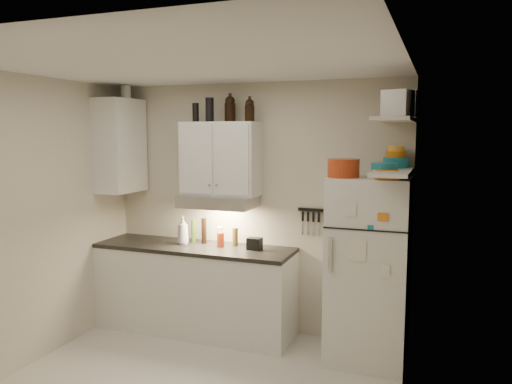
% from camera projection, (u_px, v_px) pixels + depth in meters
% --- Properties ---
extents(ceiling, '(3.20, 3.00, 0.02)m').
position_uv_depth(ceiling, '(182.00, 62.00, 3.69)').
color(ceiling, white).
rests_on(ceiling, ground).
extents(back_wall, '(3.20, 0.02, 2.60)m').
position_uv_depth(back_wall, '(254.00, 208.00, 5.25)').
color(back_wall, beige).
rests_on(back_wall, ground).
extents(left_wall, '(0.02, 3.00, 2.60)m').
position_uv_depth(left_wall, '(23.00, 223.00, 4.40)').
color(left_wall, beige).
rests_on(left_wall, ground).
extents(right_wall, '(0.02, 3.00, 2.60)m').
position_uv_depth(right_wall, '(401.00, 253.00, 3.28)').
color(right_wall, beige).
rests_on(right_wall, ground).
extents(base_cabinet, '(2.10, 0.60, 0.88)m').
position_uv_depth(base_cabinet, '(195.00, 290.00, 5.25)').
color(base_cabinet, white).
rests_on(base_cabinet, floor).
extents(countertop, '(2.10, 0.62, 0.04)m').
position_uv_depth(countertop, '(194.00, 247.00, 5.20)').
color(countertop, black).
rests_on(countertop, base_cabinet).
extents(upper_cabinet, '(0.80, 0.33, 0.75)m').
position_uv_depth(upper_cabinet, '(221.00, 159.00, 5.13)').
color(upper_cabinet, white).
rests_on(upper_cabinet, back_wall).
extents(side_cabinet, '(0.33, 0.55, 1.00)m').
position_uv_depth(side_cabinet, '(120.00, 146.00, 5.38)').
color(side_cabinet, white).
rests_on(side_cabinet, left_wall).
extents(range_hood, '(0.76, 0.46, 0.12)m').
position_uv_depth(range_hood, '(219.00, 201.00, 5.12)').
color(range_hood, silver).
rests_on(range_hood, back_wall).
extents(fridge, '(0.70, 0.68, 1.70)m').
position_uv_depth(fridge, '(369.00, 270.00, 4.54)').
color(fridge, silver).
rests_on(fridge, floor).
extents(shelf_hi, '(0.30, 0.95, 0.03)m').
position_uv_depth(shelf_hi, '(395.00, 120.00, 4.19)').
color(shelf_hi, white).
rests_on(shelf_hi, right_wall).
extents(shelf_lo, '(0.30, 0.95, 0.03)m').
position_uv_depth(shelf_lo, '(393.00, 172.00, 4.24)').
color(shelf_lo, white).
rests_on(shelf_lo, right_wall).
extents(knife_strip, '(0.42, 0.02, 0.03)m').
position_uv_depth(knife_strip, '(319.00, 210.00, 4.98)').
color(knife_strip, black).
rests_on(knife_strip, back_wall).
extents(dutch_oven, '(0.30, 0.30, 0.16)m').
position_uv_depth(dutch_oven, '(343.00, 168.00, 4.38)').
color(dutch_oven, '#A13212').
rests_on(dutch_oven, fridge).
extents(book_stack, '(0.23, 0.27, 0.08)m').
position_uv_depth(book_stack, '(386.00, 174.00, 4.21)').
color(book_stack, orange).
rests_on(book_stack, fridge).
extents(spice_jar, '(0.07, 0.07, 0.09)m').
position_uv_depth(spice_jar, '(379.00, 173.00, 4.28)').
color(spice_jar, silver).
rests_on(spice_jar, fridge).
extents(stock_pot, '(0.29, 0.29, 0.19)m').
position_uv_depth(stock_pot, '(406.00, 108.00, 4.46)').
color(stock_pot, silver).
rests_on(stock_pot, shelf_hi).
extents(tin_a, '(0.23, 0.21, 0.21)m').
position_uv_depth(tin_a, '(404.00, 104.00, 4.08)').
color(tin_a, '#AAAAAD').
rests_on(tin_a, shelf_hi).
extents(tin_b, '(0.24, 0.24, 0.20)m').
position_uv_depth(tin_b, '(398.00, 103.00, 3.81)').
color(tin_b, '#AAAAAD').
rests_on(tin_b, shelf_hi).
extents(bowl_teal, '(0.23, 0.23, 0.09)m').
position_uv_depth(bowl_teal, '(396.00, 163.00, 4.51)').
color(bowl_teal, '#187489').
rests_on(bowl_teal, shelf_lo).
extents(bowl_orange, '(0.18, 0.18, 0.06)m').
position_uv_depth(bowl_orange, '(396.00, 154.00, 4.53)').
color(bowl_orange, '#C26812').
rests_on(bowl_orange, bowl_teal).
extents(bowl_yellow, '(0.14, 0.14, 0.05)m').
position_uv_depth(bowl_yellow, '(396.00, 149.00, 4.53)').
color(bowl_yellow, '#F7AB2B').
rests_on(bowl_yellow, bowl_orange).
extents(plates, '(0.24, 0.24, 0.06)m').
position_uv_depth(plates, '(384.00, 166.00, 4.29)').
color(plates, '#187489').
rests_on(plates, shelf_lo).
extents(growler_a, '(0.12, 0.12, 0.27)m').
position_uv_depth(growler_a, '(230.00, 109.00, 5.06)').
color(growler_a, black).
rests_on(growler_a, upper_cabinet).
extents(growler_b, '(0.12, 0.12, 0.23)m').
position_uv_depth(growler_b, '(250.00, 110.00, 4.96)').
color(growler_b, black).
rests_on(growler_b, upper_cabinet).
extents(thermos_a, '(0.11, 0.11, 0.24)m').
position_uv_depth(thermos_a, '(210.00, 110.00, 5.03)').
color(thermos_a, black).
rests_on(thermos_a, upper_cabinet).
extents(thermos_b, '(0.08, 0.08, 0.19)m').
position_uv_depth(thermos_b, '(196.00, 113.00, 5.12)').
color(thermos_b, black).
rests_on(thermos_b, upper_cabinet).
extents(side_jar, '(0.13, 0.13, 0.14)m').
position_uv_depth(side_jar, '(126.00, 92.00, 5.37)').
color(side_jar, silver).
rests_on(side_jar, side_cabinet).
extents(soap_bottle, '(0.17, 0.17, 0.33)m').
position_uv_depth(soap_bottle, '(183.00, 229.00, 5.24)').
color(soap_bottle, white).
rests_on(soap_bottle, countertop).
extents(pepper_mill, '(0.07, 0.07, 0.19)m').
position_uv_depth(pepper_mill, '(235.00, 237.00, 5.18)').
color(pepper_mill, brown).
rests_on(pepper_mill, countertop).
extents(oil_bottle, '(0.06, 0.06, 0.24)m').
position_uv_depth(oil_bottle, '(194.00, 231.00, 5.33)').
color(oil_bottle, '#406E1B').
rests_on(oil_bottle, countertop).
extents(vinegar_bottle, '(0.07, 0.07, 0.27)m').
position_uv_depth(vinegar_bottle, '(204.00, 231.00, 5.29)').
color(vinegar_bottle, black).
rests_on(vinegar_bottle, countertop).
extents(clear_bottle, '(0.08, 0.08, 0.20)m').
position_uv_depth(clear_bottle, '(220.00, 236.00, 5.19)').
color(clear_bottle, silver).
rests_on(clear_bottle, countertop).
extents(red_jar, '(0.10, 0.10, 0.15)m').
position_uv_depth(red_jar, '(221.00, 240.00, 5.13)').
color(red_jar, '#A13212').
rests_on(red_jar, countertop).
extents(caddy, '(0.15, 0.11, 0.12)m').
position_uv_depth(caddy, '(255.00, 244.00, 5.01)').
color(caddy, black).
rests_on(caddy, countertop).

